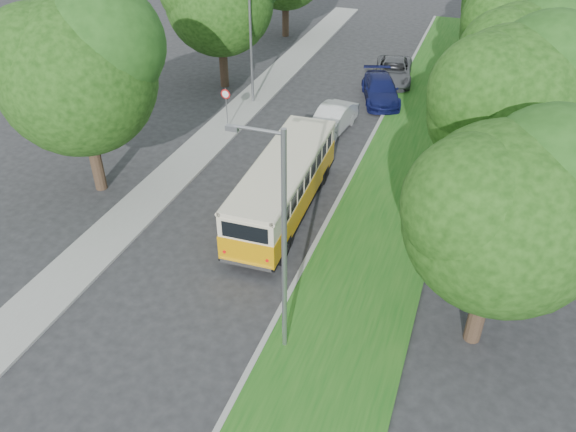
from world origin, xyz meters
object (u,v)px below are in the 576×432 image
(car_white, at_px, (332,120))
(car_grey, at_px, (393,71))
(lamppost_near, at_px, (281,242))
(car_blue, at_px, (381,90))
(car_silver, at_px, (300,164))
(lamppost_far, at_px, (249,38))
(vintage_bus, at_px, (284,187))

(car_white, bearing_deg, car_grey, 86.06)
(lamppost_near, relative_size, car_blue, 1.56)
(car_silver, height_order, car_grey, car_grey)
(lamppost_far, relative_size, car_silver, 1.87)
(vintage_bus, bearing_deg, lamppost_near, -72.05)
(car_white, distance_m, car_grey, 9.18)
(car_white, distance_m, car_blue, 5.66)
(car_silver, distance_m, car_white, 5.32)
(car_white, height_order, car_blue, car_blue)
(car_silver, relative_size, car_white, 0.89)
(lamppost_far, distance_m, car_blue, 8.85)
(lamppost_far, bearing_deg, car_silver, -52.65)
(car_blue, bearing_deg, lamppost_near, -105.36)
(lamppost_near, distance_m, vintage_bus, 8.48)
(vintage_bus, height_order, car_blue, vintage_bus)
(car_blue, bearing_deg, car_silver, -118.15)
(lamppost_near, distance_m, car_silver, 11.87)
(lamppost_far, distance_m, car_silver, 10.21)
(lamppost_far, bearing_deg, car_white, -21.45)
(car_white, relative_size, car_grey, 0.85)
(lamppost_near, height_order, lamppost_far, lamppost_near)
(car_blue, distance_m, car_grey, 3.59)
(car_grey, bearing_deg, car_silver, -105.88)
(car_white, bearing_deg, lamppost_far, 165.80)
(car_silver, bearing_deg, lamppost_far, 127.08)
(lamppost_near, bearing_deg, lamppost_far, 115.71)
(car_grey, bearing_deg, vintage_bus, -103.20)
(lamppost_near, height_order, car_silver, lamppost_near)
(lamppost_near, distance_m, car_white, 16.84)
(lamppost_near, distance_m, car_blue, 21.93)
(lamppost_near, relative_size, vintage_bus, 0.87)
(lamppost_far, distance_m, car_white, 7.20)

